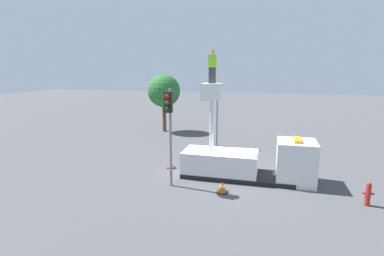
# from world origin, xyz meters

# --- Properties ---
(ground_plane) EXTENTS (120.00, 120.00, 0.00)m
(ground_plane) POSITION_xyz_m (0.00, 0.00, 0.00)
(ground_plane) COLOR #4C4C4F
(bucket_truck) EXTENTS (7.07, 2.12, 5.17)m
(bucket_truck) POSITION_xyz_m (0.57, 0.00, 0.97)
(bucket_truck) COLOR black
(bucket_truck) RESTS_ON ground
(worker) EXTENTS (0.40, 0.26, 1.75)m
(worker) POSITION_xyz_m (-1.50, 0.00, 6.05)
(worker) COLOR #38383D
(worker) RESTS_ON bucket_truck
(traffic_light_pole) EXTENTS (0.34, 0.57, 5.00)m
(traffic_light_pole) POSITION_xyz_m (-3.19, -2.22, 3.55)
(traffic_light_pole) COLOR gray
(traffic_light_pole) RESTS_ON ground
(traffic_light_across) EXTENTS (0.34, 0.57, 4.77)m
(traffic_light_across) POSITION_xyz_m (-2.35, 6.47, 3.38)
(traffic_light_across) COLOR gray
(traffic_light_across) RESTS_ON ground
(fire_hydrant) EXTENTS (0.46, 0.22, 1.08)m
(fire_hydrant) POSITION_xyz_m (5.94, -2.07, 0.53)
(fire_hydrant) COLOR #B2231E
(fire_hydrant) RESTS_ON ground
(traffic_cone_rear) EXTENTS (0.44, 0.44, 0.63)m
(traffic_cone_rear) POSITION_xyz_m (-4.07, 0.56, 0.30)
(traffic_cone_rear) COLOR black
(traffic_cone_rear) RESTS_ON ground
(traffic_cone_curbside) EXTENTS (0.52, 0.52, 0.56)m
(traffic_cone_curbside) POSITION_xyz_m (-0.49, -2.30, 0.26)
(traffic_cone_curbside) COLOR black
(traffic_cone_curbside) RESTS_ON ground
(tree_left_bg) EXTENTS (3.08, 3.08, 5.43)m
(tree_left_bg) POSITION_xyz_m (-8.20, 10.81, 3.86)
(tree_left_bg) COLOR brown
(tree_left_bg) RESTS_ON ground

